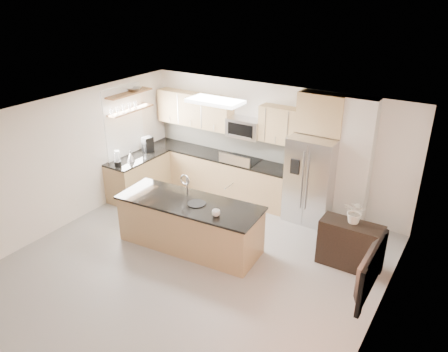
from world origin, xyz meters
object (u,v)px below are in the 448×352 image
Objects in this scene: kettle at (131,157)px; flower_vase at (357,207)px; credenza at (350,245)px; bowl at (134,89)px; cup at (216,213)px; coffee_maker at (148,145)px; television at (363,268)px; range at (241,179)px; microwave at (245,128)px; refrigerator at (312,179)px; platter at (197,204)px; island at (190,224)px; blender at (117,159)px.

flower_vase reaches higher than kettle.
bowl is at bearing 174.71° from credenza.
flower_vase is (2.00, 1.18, 0.16)m from cup.
coffee_maker reaches higher than kettle.
television is at bearing -71.51° from credenza.
cup is at bearing -69.54° from range.
television is (5.76, -2.33, -1.03)m from bowl.
range is at bearing 157.63° from flower_vase.
microwave is 2.72m from cup.
refrigerator reaches higher than platter.
credenza is at bearing 18.87° from television.
coffee_maker is (-0.07, 0.64, 0.06)m from kettle.
flower_vase is at bearing 18.09° from television.
refrigerator reaches higher than cup.
kettle is 0.61× the size of bowl.
coffee_maker is at bearing 174.14° from flower_vase.
range is 3.31× the size of coffee_maker.
cup is at bearing -18.59° from island.
coffee_maker is (-4.96, 0.56, 0.67)m from credenza.
microwave is 2.02× the size of bowl.
bowl is at bearing 175.64° from flower_vase.
island is 8.05× the size of blender.
television is at bearing -41.64° from range.
microwave is 3.31× the size of kettle.
island is 8.24× the size of platter.
kettle is at bearing 154.21° from island.
coffee_maker is 6.12m from television.
island reaches higher than coffee_maker.
credenza is 0.72m from flower_vase.
range is 3.37× the size of blender.
microwave is at bearing 109.52° from cup.
island is 3.41m from bowl.
kettle reaches higher than cup.
bowl is at bearing 101.48° from blender.
television reaches higher than blender.
refrigerator is 5.27× the size of blender.
blender is at bearing 166.57° from cup.
cup is 3.04m from blender.
credenza is 2.75× the size of bowl.
platter is at bearing -80.63° from range.
microwave is (0.00, 0.12, 1.16)m from range.
refrigerator is 2.51m from platter.
refrigerator reaches higher than kettle.
refrigerator is at bearing -1.60° from range.
island is 2.53× the size of television.
range reaches higher than platter.
coffee_maker is at bearing 91.17° from blender.
credenza is 2.35m from cup.
platter is 3.31m from television.
blender reaches higher than cup.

